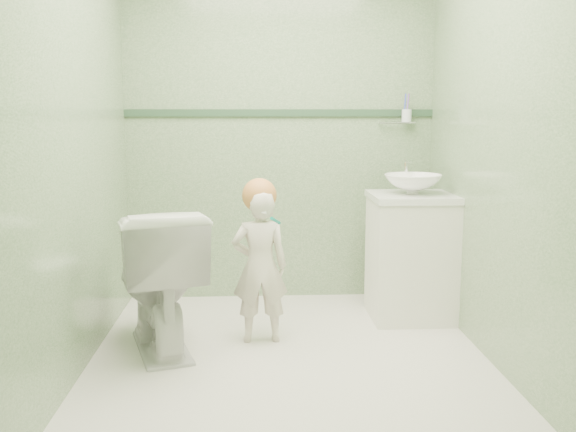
{
  "coord_description": "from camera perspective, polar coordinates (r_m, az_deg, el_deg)",
  "views": [
    {
      "loc": [
        -0.18,
        -3.37,
        1.35
      ],
      "look_at": [
        0.0,
        0.15,
        0.78
      ],
      "focal_mm": 39.89,
      "sensor_mm": 36.0,
      "label": 1
    }
  ],
  "objects": [
    {
      "name": "ground",
      "position": [
        3.64,
        0.13,
        -12.61
      ],
      "size": [
        2.5,
        2.5,
        0.0
      ],
      "primitive_type": "plane",
      "color": "beige",
      "rests_on": "ground"
    },
    {
      "name": "room_shell",
      "position": [
        3.38,
        0.13,
        6.64
      ],
      "size": [
        2.5,
        2.54,
        2.4
      ],
      "color": "gray",
      "rests_on": "ground"
    },
    {
      "name": "trim_stripe",
      "position": [
        4.61,
        -0.72,
        9.18
      ],
      "size": [
        2.2,
        0.02,
        0.05
      ],
      "primitive_type": "cube",
      "color": "#2C4A32",
      "rests_on": "room_shell"
    },
    {
      "name": "vanity",
      "position": [
        4.3,
        10.87,
        -3.74
      ],
      "size": [
        0.52,
        0.5,
        0.8
      ],
      "primitive_type": "cube",
      "color": "white",
      "rests_on": "ground"
    },
    {
      "name": "counter",
      "position": [
        4.23,
        11.04,
        1.68
      ],
      "size": [
        0.54,
        0.52,
        0.04
      ],
      "primitive_type": "cube",
      "color": "white",
      "rests_on": "vanity"
    },
    {
      "name": "basin",
      "position": [
        4.22,
        11.07,
        2.81
      ],
      "size": [
        0.37,
        0.37,
        0.13
      ],
      "primitive_type": "imported",
      "color": "white",
      "rests_on": "counter"
    },
    {
      "name": "faucet",
      "position": [
        4.39,
        10.52,
        4.12
      ],
      "size": [
        0.03,
        0.13,
        0.18
      ],
      "color": "silver",
      "rests_on": "counter"
    },
    {
      "name": "cup_holder",
      "position": [
        4.68,
        10.43,
        8.79
      ],
      "size": [
        0.26,
        0.07,
        0.21
      ],
      "color": "silver",
      "rests_on": "room_shell"
    },
    {
      "name": "toilet",
      "position": [
        3.74,
        -11.51,
        -5.49
      ],
      "size": [
        0.69,
        0.92,
        0.83
      ],
      "primitive_type": "imported",
      "rotation": [
        0.0,
        0.0,
        3.44
      ],
      "color": "white",
      "rests_on": "ground"
    },
    {
      "name": "toddler",
      "position": [
        3.78,
        -2.52,
        -4.53
      ],
      "size": [
        0.35,
        0.24,
        0.91
      ],
      "primitive_type": "imported",
      "rotation": [
        0.0,
        0.0,
        3.21
      ],
      "color": "beige",
      "rests_on": "ground"
    },
    {
      "name": "hair_cap",
      "position": [
        3.73,
        -2.57,
        1.85
      ],
      "size": [
        0.2,
        0.2,
        0.2
      ],
      "primitive_type": "sphere",
      "color": "#C47B3B",
      "rests_on": "toddler"
    },
    {
      "name": "teal_toothbrush",
      "position": [
        3.6,
        -1.23,
        -0.34
      ],
      "size": [
        0.11,
        0.13,
        0.08
      ],
      "color": "#04877C",
      "rests_on": "toddler"
    }
  ]
}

